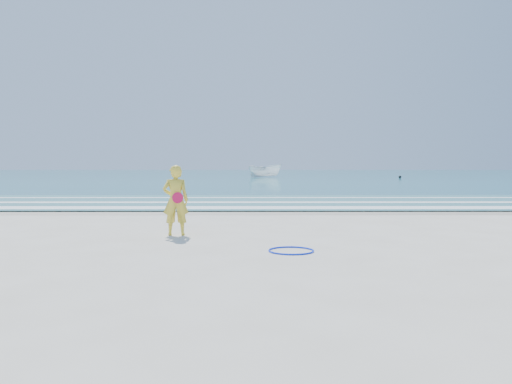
{
  "coord_description": "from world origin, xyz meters",
  "views": [
    {
      "loc": [
        -0.11,
        -9.28,
        1.7
      ],
      "look_at": [
        -0.07,
        4.0,
        1.0
      ],
      "focal_mm": 35.0,
      "sensor_mm": 36.0,
      "label": 1
    }
  ],
  "objects": [
    {
      "name": "foam_mid",
      "position": [
        0.0,
        13.2,
        0.05
      ],
      "size": [
        400.0,
        0.9,
        0.01
      ],
      "primitive_type": "cube",
      "color": "white",
      "rests_on": "shallow"
    },
    {
      "name": "foam_far",
      "position": [
        0.0,
        16.5,
        0.05
      ],
      "size": [
        400.0,
        0.6,
        0.01
      ],
      "primitive_type": "cube",
      "color": "white",
      "rests_on": "shallow"
    },
    {
      "name": "ocean",
      "position": [
        0.0,
        105.0,
        0.02
      ],
      "size": [
        400.0,
        190.0,
        0.04
      ],
      "primitive_type": "cube",
      "color": "#19727F",
      "rests_on": "ground"
    },
    {
      "name": "boat",
      "position": [
        1.4,
        62.98,
        1.01
      ],
      "size": [
        5.36,
        3.47,
        1.94
      ],
      "primitive_type": "imported",
      "rotation": [
        0.0,
        0.0,
        1.23
      ],
      "color": "white",
      "rests_on": "ocean"
    },
    {
      "name": "buoy",
      "position": [
        19.36,
        57.32,
        0.22
      ],
      "size": [
        0.36,
        0.36,
        0.36
      ],
      "primitive_type": "sphere",
      "color": "black",
      "rests_on": "ocean"
    },
    {
      "name": "shallow",
      "position": [
        0.0,
        14.0,
        0.04
      ],
      "size": [
        400.0,
        10.0,
        0.01
      ],
      "primitive_type": "cube",
      "color": "#59B7AD",
      "rests_on": "ocean"
    },
    {
      "name": "ground",
      "position": [
        0.0,
        0.0,
        0.0
      ],
      "size": [
        400.0,
        400.0,
        0.0
      ],
      "primitive_type": "plane",
      "color": "silver",
      "rests_on": "ground"
    },
    {
      "name": "foam_near",
      "position": [
        0.0,
        10.3,
        0.05
      ],
      "size": [
        400.0,
        1.4,
        0.01
      ],
      "primitive_type": "cube",
      "color": "white",
      "rests_on": "shallow"
    },
    {
      "name": "woman",
      "position": [
        -2.04,
        2.85,
        0.86
      ],
      "size": [
        0.66,
        0.46,
        1.72
      ],
      "color": "yellow",
      "rests_on": "ground"
    },
    {
      "name": "hoop",
      "position": [
        0.61,
        0.53,
        0.02
      ],
      "size": [
        0.92,
        0.92,
        0.03
      ],
      "primitive_type": "torus",
      "rotation": [
        0.0,
        0.0,
        -0.01
      ],
      "color": "#0E31FC",
      "rests_on": "ground"
    },
    {
      "name": "wet_sand",
      "position": [
        0.0,
        9.0,
        0.0
      ],
      "size": [
        400.0,
        2.4,
        0.0
      ],
      "primitive_type": "cube",
      "color": "#B2A893",
      "rests_on": "ground"
    }
  ]
}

